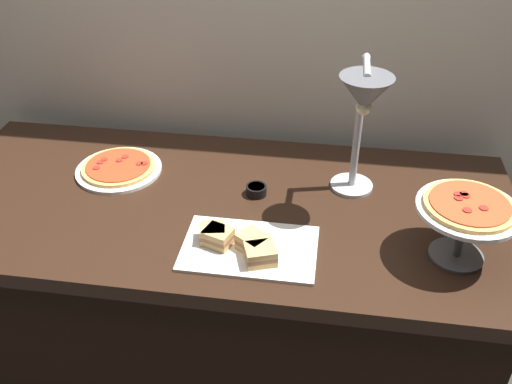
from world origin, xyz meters
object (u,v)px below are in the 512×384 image
Objects in this scene: sandwich_platter at (243,245)px; sauce_cup_near at (256,190)px; heat_lamp at (363,106)px; pizza_plate_front at (119,168)px; pizza_plate_center at (467,213)px.

sandwich_platter is 5.68× the size of sauce_cup_near.
heat_lamp reaches higher than sauce_cup_near.
heat_lamp reaches higher than sandwich_platter.
sauce_cup_near is at bearing -7.86° from pizza_plate_front.
pizza_plate_front is 0.77× the size of sandwich_platter.
pizza_plate_front is (-0.80, 0.10, -0.34)m from heat_lamp.
sandwich_platter is (-0.60, -0.07, -0.13)m from pizza_plate_center.
heat_lamp is at bearing 39.62° from sandwich_platter.
sandwich_platter reaches higher than sauce_cup_near.
pizza_plate_front is at bearing 144.74° from sandwich_platter.
sandwich_platter is at bearing -173.67° from pizza_plate_center.
pizza_plate_center is at bearing -14.63° from pizza_plate_front.
pizza_plate_center is 0.65m from sauce_cup_near.
sandwich_platter is (0.50, -0.35, 0.01)m from pizza_plate_front.
pizza_plate_center is (0.30, -0.18, -0.20)m from heat_lamp.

